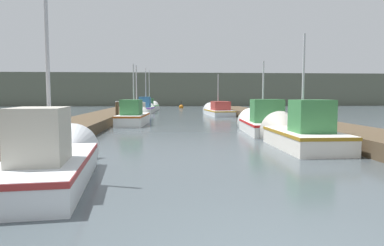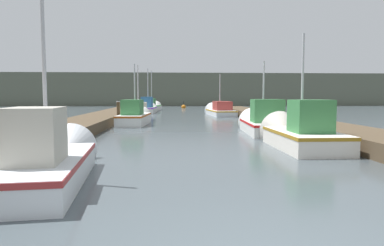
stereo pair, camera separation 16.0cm
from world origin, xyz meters
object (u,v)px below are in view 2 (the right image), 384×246
at_px(channel_buoy, 184,107).
at_px(fishing_boat_0, 51,158).
at_px(fishing_boat_5, 219,111).
at_px(fishing_boat_7, 152,107).
at_px(fishing_boat_6, 148,108).
at_px(fishing_boat_1, 299,133).
at_px(mooring_piling_0, 304,122).
at_px(fishing_boat_3, 135,116).
at_px(fishing_boat_4, 138,113).
at_px(mooring_piling_1, 263,114).
at_px(mooring_piling_2, 118,112).
at_px(fishing_boat_2, 261,123).

bearing_deg(channel_buoy, fishing_boat_0, -96.18).
bearing_deg(fishing_boat_5, fishing_boat_7, 120.37).
bearing_deg(fishing_boat_7, fishing_boat_6, -86.17).
height_order(fishing_boat_5, channel_buoy, fishing_boat_5).
bearing_deg(fishing_boat_1, fishing_boat_6, 106.09).
bearing_deg(mooring_piling_0, fishing_boat_5, 95.24).
relative_size(fishing_boat_1, fishing_boat_3, 0.89).
relative_size(fishing_boat_4, mooring_piling_1, 4.35).
height_order(fishing_boat_1, mooring_piling_1, fishing_boat_1).
bearing_deg(fishing_boat_1, fishing_boat_4, 115.71).
height_order(fishing_boat_4, mooring_piling_2, fishing_boat_4).
height_order(fishing_boat_1, mooring_piling_0, fishing_boat_1).
xyz_separation_m(fishing_boat_1, fishing_boat_2, (-0.03, 4.85, -0.02)).
distance_m(fishing_boat_7, mooring_piling_1, 20.94).
bearing_deg(channel_buoy, fishing_boat_5, -81.03).
bearing_deg(fishing_boat_7, fishing_boat_1, -71.45).
relative_size(fishing_boat_6, mooring_piling_1, 4.13).
bearing_deg(fishing_boat_0, fishing_boat_3, 82.41).
bearing_deg(fishing_boat_2, fishing_boat_0, -124.77).
bearing_deg(fishing_boat_0, mooring_piling_0, 33.59).
xyz_separation_m(fishing_boat_4, fishing_boat_5, (6.76, 4.57, -0.01)).
height_order(fishing_boat_4, mooring_piling_0, fishing_boat_4).
xyz_separation_m(fishing_boat_3, fishing_boat_6, (-0.15, 13.91, 0.01)).
distance_m(fishing_boat_3, fishing_boat_6, 13.91).
relative_size(fishing_boat_0, fishing_boat_6, 0.99).
xyz_separation_m(fishing_boat_7, mooring_piling_0, (7.99, -25.49, 0.20)).
relative_size(fishing_boat_7, mooring_piling_1, 4.88).
relative_size(fishing_boat_5, mooring_piling_1, 4.74).
height_order(fishing_boat_1, fishing_boat_4, fishing_boat_4).
xyz_separation_m(fishing_boat_4, fishing_boat_6, (0.12, 9.14, 0.10)).
relative_size(fishing_boat_6, fishing_boat_7, 0.85).
bearing_deg(fishing_boat_4, mooring_piling_0, -59.45).
distance_m(fishing_boat_0, fishing_boat_4, 18.41).
xyz_separation_m(fishing_boat_2, mooring_piling_1, (1.18, 4.04, 0.19)).
bearing_deg(fishing_boat_2, fishing_boat_6, 113.30).
bearing_deg(fishing_boat_3, mooring_piling_2, 153.42).
relative_size(fishing_boat_2, fishing_boat_5, 0.89).
distance_m(fishing_boat_1, fishing_boat_4, 15.91).
bearing_deg(fishing_boat_3, fishing_boat_7, 93.94).
xyz_separation_m(fishing_boat_0, fishing_boat_5, (6.88, 22.98, -0.03)).
relative_size(fishing_boat_2, fishing_boat_3, 1.06).
height_order(fishing_boat_3, fishing_boat_6, fishing_boat_6).
xyz_separation_m(fishing_boat_1, mooring_piling_2, (-7.77, 10.22, 0.24)).
relative_size(fishing_boat_4, mooring_piling_2, 3.91).
distance_m(fishing_boat_2, fishing_boat_3, 8.12).
relative_size(fishing_boat_4, channel_buoy, 4.92).
distance_m(fishing_boat_0, fishing_boat_6, 27.55).
bearing_deg(fishing_boat_0, mooring_piling_2, 86.99).
bearing_deg(fishing_boat_6, fishing_boat_5, -31.75).
bearing_deg(fishing_boat_1, fishing_boat_5, 90.41).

